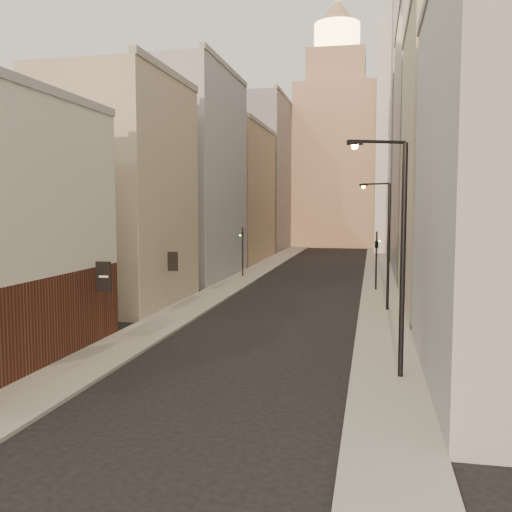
{
  "coord_description": "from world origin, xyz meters",
  "views": [
    {
      "loc": [
        5.82,
        -12.06,
        7.09
      ],
      "look_at": [
        -0.29,
        17.65,
        4.43
      ],
      "focal_mm": 40.0,
      "sensor_mm": 36.0,
      "label": 1
    }
  ],
  "objects": [
    {
      "name": "traffic_light_left",
      "position": [
        -6.87,
        43.03,
        3.61
      ],
      "size": [
        0.59,
        0.52,
        5.0
      ],
      "rotation": [
        0.0,
        0.0,
        2.89
      ],
      "color": "black",
      "rests_on": "ground"
    },
    {
      "name": "highrise",
      "position": [
        18.0,
        78.0,
        25.66
      ],
      "size": [
        21.0,
        23.0,
        51.2
      ],
      "color": "gray",
      "rests_on": "ground"
    },
    {
      "name": "right_bldg_wingrid",
      "position": [
        12.0,
        50.0,
        13.0
      ],
      "size": [
        8.0,
        20.0,
        26.0
      ],
      "primitive_type": "cube",
      "color": "gray",
      "rests_on": "ground"
    },
    {
      "name": "traffic_light_right",
      "position": [
        6.13,
        36.12,
        3.78
      ],
      "size": [
        0.63,
        0.6,
        5.0
      ],
      "rotation": [
        0.0,
        0.0,
        3.23
      ],
      "color": "black",
      "rests_on": "ground"
    },
    {
      "name": "left_bldg_grey",
      "position": [
        -12.0,
        42.0,
        10.0
      ],
      "size": [
        8.0,
        16.0,
        20.0
      ],
      "primitive_type": "cube",
      "color": "gray",
      "rests_on": "ground"
    },
    {
      "name": "left_bldg_tan",
      "position": [
        -12.0,
        60.0,
        8.5
      ],
      "size": [
        8.0,
        18.0,
        17.0
      ],
      "primitive_type": "cube",
      "color": "#977957",
      "rests_on": "ground"
    },
    {
      "name": "right_bldg_beige",
      "position": [
        12.0,
        30.0,
        10.0
      ],
      "size": [
        8.0,
        16.0,
        20.0
      ],
      "primitive_type": "cube",
      "color": "tan",
      "rests_on": "ground"
    },
    {
      "name": "left_bldg_beige",
      "position": [
        -12.0,
        26.0,
        8.0
      ],
      "size": [
        8.0,
        12.0,
        16.0
      ],
      "primitive_type": "cube",
      "color": "tan",
      "rests_on": "ground"
    },
    {
      "name": "streetlamp_near",
      "position": [
        6.79,
        11.38,
        5.52
      ],
      "size": [
        2.38,
        1.19,
        9.67
      ],
      "rotation": [
        0.0,
        0.0,
        0.41
      ],
      "color": "black",
      "rests_on": "ground"
    },
    {
      "name": "streetlamp_mid",
      "position": [
        6.65,
        26.91,
        4.93
      ],
      "size": [
        2.11,
        1.1,
        8.64
      ],
      "rotation": [
        0.0,
        0.0,
        -0.43
      ],
      "color": "black",
      "rests_on": "ground"
    },
    {
      "name": "sidewalk_left",
      "position": [
        -6.5,
        55.0,
        0.07
      ],
      "size": [
        3.0,
        140.0,
        0.15
      ],
      "primitive_type": "cube",
      "color": "#98978B",
      "rests_on": "ground"
    },
    {
      "name": "ground",
      "position": [
        0.0,
        0.0,
        0.0
      ],
      "size": [
        360.0,
        360.0,
        0.0
      ],
      "primitive_type": "plane",
      "color": "black",
      "rests_on": "ground"
    },
    {
      "name": "white_tower",
      "position": [
        10.0,
        78.0,
        18.61
      ],
      "size": [
        8.0,
        8.0,
        41.5
      ],
      "color": "silver",
      "rests_on": "ground"
    },
    {
      "name": "sidewalk_right",
      "position": [
        6.5,
        55.0,
        0.07
      ],
      "size": [
        3.0,
        140.0,
        0.15
      ],
      "primitive_type": "cube",
      "color": "#98978B",
      "rests_on": "ground"
    },
    {
      "name": "clock_tower",
      "position": [
        -1.0,
        92.0,
        17.63
      ],
      "size": [
        14.0,
        14.0,
        44.9
      ],
      "color": "#977957",
      "rests_on": "ground"
    },
    {
      "name": "left_bldg_wingrid",
      "position": [
        -12.0,
        80.0,
        12.0
      ],
      "size": [
        8.0,
        20.0,
        24.0
      ],
      "primitive_type": "cube",
      "color": "gray",
      "rests_on": "ground"
    }
  ]
}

